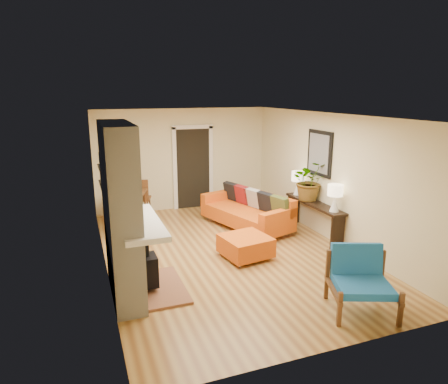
{
  "coord_description": "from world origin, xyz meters",
  "views": [
    {
      "loc": [
        -2.56,
        -6.71,
        3.02
      ],
      "look_at": [
        0.0,
        0.2,
        1.15
      ],
      "focal_mm": 32.0,
      "sensor_mm": 36.0,
      "label": 1
    }
  ],
  "objects": [
    {
      "name": "blue_chair",
      "position": [
        1.03,
        -2.54,
        0.48
      ],
      "size": [
        1.09,
        1.08,
        0.89
      ],
      "color": "brown",
      "rests_on": "ground"
    },
    {
      "name": "lamp_near",
      "position": [
        2.07,
        -0.43,
        1.06
      ],
      "size": [
        0.3,
        0.3,
        0.54
      ],
      "color": "white",
      "rests_on": "console_table"
    },
    {
      "name": "fireplace",
      "position": [
        -2.0,
        -1.0,
        1.24
      ],
      "size": [
        1.09,
        1.68,
        2.6
      ],
      "color": "white",
      "rests_on": "ground"
    },
    {
      "name": "ottoman",
      "position": [
        0.22,
        -0.35,
        0.24
      ],
      "size": [
        0.93,
        0.93,
        0.41
      ],
      "color": "silver",
      "rests_on": "ground"
    },
    {
      "name": "dining_table",
      "position": [
        -1.5,
        2.14,
        0.65
      ],
      "size": [
        1.18,
        1.89,
        1.0
      ],
      "color": "brown",
      "rests_on": "ground"
    },
    {
      "name": "room_shell",
      "position": [
        0.6,
        2.63,
        1.24
      ],
      "size": [
        6.5,
        6.5,
        6.5
      ],
      "color": "#B88C46",
      "rests_on": "ground"
    },
    {
      "name": "console_table",
      "position": [
        2.07,
        0.26,
        0.58
      ],
      "size": [
        0.34,
        1.85,
        0.72
      ],
      "color": "black",
      "rests_on": "ground"
    },
    {
      "name": "sofa",
      "position": [
        0.99,
        1.24,
        0.38
      ],
      "size": [
        1.58,
        2.4,
        0.88
      ],
      "color": "silver",
      "rests_on": "ground"
    },
    {
      "name": "houseplant",
      "position": [
        2.06,
        0.47,
        1.16
      ],
      "size": [
        0.9,
        0.82,
        0.87
      ],
      "primitive_type": "imported",
      "rotation": [
        0.0,
        0.0,
        -0.2
      ],
      "color": "#1E5919",
      "rests_on": "console_table"
    },
    {
      "name": "lamp_far",
      "position": [
        2.07,
        0.96,
        1.06
      ],
      "size": [
        0.3,
        0.3,
        0.54
      ],
      "color": "white",
      "rests_on": "console_table"
    }
  ]
}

